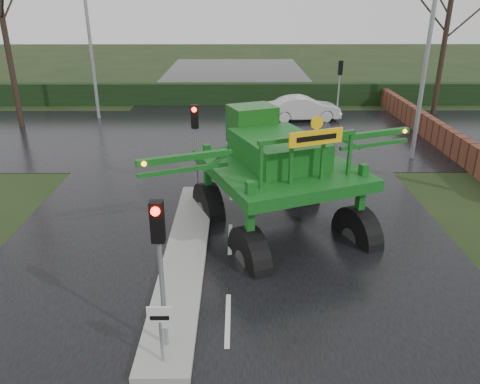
{
  "coord_description": "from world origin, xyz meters",
  "views": [
    {
      "loc": [
        0.24,
        -9.03,
        7.07
      ],
      "look_at": [
        0.31,
        3.1,
        2.0
      ],
      "focal_mm": 35.0,
      "sensor_mm": 36.0,
      "label": 1
    }
  ],
  "objects_px": {
    "keep_left_sign": "(160,325)",
    "traffic_signal_near": "(159,245)",
    "street_light_left_far": "(92,17)",
    "white_sedan": "(303,120)",
    "street_light_right": "(424,24)",
    "traffic_signal_mid": "(195,130)",
    "traffic_signal_far": "(340,76)",
    "crop_sprayer": "(247,179)"
  },
  "relations": [
    {
      "from": "keep_left_sign",
      "to": "traffic_signal_near",
      "type": "height_order",
      "value": "traffic_signal_near"
    },
    {
      "from": "street_light_left_far",
      "to": "white_sedan",
      "type": "relative_size",
      "value": 2.25
    },
    {
      "from": "traffic_signal_near",
      "to": "street_light_right",
      "type": "distance_m",
      "value": 16.46
    },
    {
      "from": "street_light_right",
      "to": "street_light_left_far",
      "type": "distance_m",
      "value": 18.24
    },
    {
      "from": "traffic_signal_near",
      "to": "traffic_signal_mid",
      "type": "relative_size",
      "value": 1.0
    },
    {
      "from": "street_light_left_far",
      "to": "white_sedan",
      "type": "xyz_separation_m",
      "value": [
        12.49,
        -0.61,
        -5.99
      ]
    },
    {
      "from": "street_light_right",
      "to": "street_light_left_far",
      "type": "xyz_separation_m",
      "value": [
        -16.39,
        8.0,
        0.0
      ]
    },
    {
      "from": "keep_left_sign",
      "to": "traffic_signal_far",
      "type": "height_order",
      "value": "traffic_signal_far"
    },
    {
      "from": "street_light_left_far",
      "to": "crop_sprayer",
      "type": "distance_m",
      "value": 19.47
    },
    {
      "from": "traffic_signal_near",
      "to": "street_light_right",
      "type": "xyz_separation_m",
      "value": [
        9.49,
        13.01,
        3.4
      ]
    },
    {
      "from": "traffic_signal_near",
      "to": "white_sedan",
      "type": "relative_size",
      "value": 0.79
    },
    {
      "from": "keep_left_sign",
      "to": "traffic_signal_far",
      "type": "distance_m",
      "value": 22.93
    },
    {
      "from": "traffic_signal_near",
      "to": "white_sedan",
      "type": "xyz_separation_m",
      "value": [
        5.6,
        20.4,
        -2.59
      ]
    },
    {
      "from": "keep_left_sign",
      "to": "traffic_signal_far",
      "type": "bearing_deg",
      "value": 70.07
    },
    {
      "from": "crop_sprayer",
      "to": "traffic_signal_mid",
      "type": "bearing_deg",
      "value": 89.48
    },
    {
      "from": "keep_left_sign",
      "to": "street_light_left_far",
      "type": "distance_m",
      "value": 23.11
    },
    {
      "from": "traffic_signal_mid",
      "to": "traffic_signal_near",
      "type": "bearing_deg",
      "value": -90.0
    },
    {
      "from": "traffic_signal_mid",
      "to": "traffic_signal_far",
      "type": "height_order",
      "value": "same"
    },
    {
      "from": "keep_left_sign",
      "to": "traffic_signal_near",
      "type": "bearing_deg",
      "value": 90.0
    },
    {
      "from": "street_light_right",
      "to": "traffic_signal_near",
      "type": "bearing_deg",
      "value": -126.13
    },
    {
      "from": "keep_left_sign",
      "to": "crop_sprayer",
      "type": "relative_size",
      "value": 0.16
    },
    {
      "from": "keep_left_sign",
      "to": "traffic_signal_far",
      "type": "relative_size",
      "value": 0.38
    },
    {
      "from": "traffic_signal_near",
      "to": "street_light_left_far",
      "type": "height_order",
      "value": "street_light_left_far"
    },
    {
      "from": "white_sedan",
      "to": "keep_left_sign",
      "type": "bearing_deg",
      "value": 158.56
    },
    {
      "from": "keep_left_sign",
      "to": "street_light_left_far",
      "type": "xyz_separation_m",
      "value": [
        -6.89,
        21.5,
        4.93
      ]
    },
    {
      "from": "crop_sprayer",
      "to": "white_sedan",
      "type": "height_order",
      "value": "crop_sprayer"
    },
    {
      "from": "traffic_signal_mid",
      "to": "crop_sprayer",
      "type": "distance_m",
      "value": 4.9
    },
    {
      "from": "street_light_right",
      "to": "street_light_left_far",
      "type": "height_order",
      "value": "same"
    },
    {
      "from": "traffic_signal_mid",
      "to": "street_light_right",
      "type": "height_order",
      "value": "street_light_right"
    },
    {
      "from": "traffic_signal_mid",
      "to": "traffic_signal_far",
      "type": "relative_size",
      "value": 1.0
    },
    {
      "from": "keep_left_sign",
      "to": "street_light_right",
      "type": "height_order",
      "value": "street_light_right"
    },
    {
      "from": "traffic_signal_far",
      "to": "white_sedan",
      "type": "distance_m",
      "value": 3.45
    },
    {
      "from": "white_sedan",
      "to": "traffic_signal_near",
      "type": "bearing_deg",
      "value": 158.22
    },
    {
      "from": "traffic_signal_far",
      "to": "white_sedan",
      "type": "height_order",
      "value": "traffic_signal_far"
    },
    {
      "from": "traffic_signal_near",
      "to": "white_sedan",
      "type": "distance_m",
      "value": 21.31
    },
    {
      "from": "keep_left_sign",
      "to": "crop_sprayer",
      "type": "height_order",
      "value": "crop_sprayer"
    },
    {
      "from": "traffic_signal_near",
      "to": "traffic_signal_mid",
      "type": "xyz_separation_m",
      "value": [
        0.0,
        8.5,
        0.0
      ]
    },
    {
      "from": "keep_left_sign",
      "to": "white_sedan",
      "type": "height_order",
      "value": "keep_left_sign"
    },
    {
      "from": "keep_left_sign",
      "to": "street_light_right",
      "type": "xyz_separation_m",
      "value": [
        9.49,
        13.5,
        4.93
      ]
    },
    {
      "from": "keep_left_sign",
      "to": "traffic_signal_mid",
      "type": "distance_m",
      "value": 9.12
    },
    {
      "from": "traffic_signal_far",
      "to": "crop_sprayer",
      "type": "relative_size",
      "value": 0.41
    },
    {
      "from": "traffic_signal_mid",
      "to": "street_light_right",
      "type": "distance_m",
      "value": 11.05
    }
  ]
}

